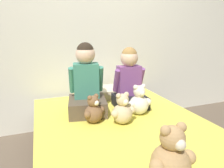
{
  "coord_description": "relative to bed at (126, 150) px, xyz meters",
  "views": [
    {
      "loc": [
        -0.64,
        -1.38,
        1.21
      ],
      "look_at": [
        0.0,
        0.34,
        0.73
      ],
      "focal_mm": 32.0,
      "sensor_mm": 36.0,
      "label": 1
    }
  ],
  "objects": [
    {
      "name": "teddy_bear_held_by_right_child",
      "position": [
        0.22,
        0.2,
        0.35
      ],
      "size": [
        0.24,
        0.18,
        0.29
      ],
      "rotation": [
        0.0,
        0.0,
        0.06
      ],
      "color": "silver",
      "rests_on": "bed"
    },
    {
      "name": "teddy_bear_between_children",
      "position": [
        -0.01,
        0.07,
        0.34
      ],
      "size": [
        0.23,
        0.17,
        0.27
      ],
      "rotation": [
        0.0,
        0.0,
        0.17
      ],
      "color": "#D1B78E",
      "rests_on": "bed"
    },
    {
      "name": "child_on_left",
      "position": [
        -0.23,
        0.42,
        0.49
      ],
      "size": [
        0.41,
        0.43,
        0.67
      ],
      "rotation": [
        0.0,
        0.0,
        -0.18
      ],
      "color": "brown",
      "rests_on": "bed"
    },
    {
      "name": "wall_behind_bed",
      "position": [
        0.0,
        1.11,
        1.03
      ],
      "size": [
        8.0,
        0.06,
        2.5
      ],
      "color": "silver",
      "rests_on": "ground_plane"
    },
    {
      "name": "teddy_bear_at_foot_of_bed",
      "position": [
        -0.05,
        -0.66,
        0.36
      ],
      "size": [
        0.27,
        0.21,
        0.33
      ],
      "rotation": [
        0.0,
        0.0,
        0.05
      ],
      "color": "tan",
      "rests_on": "bed"
    },
    {
      "name": "bed",
      "position": [
        0.0,
        0.0,
        0.0
      ],
      "size": [
        1.46,
        1.98,
        0.45
      ],
      "color": "#473828",
      "rests_on": "ground_plane"
    },
    {
      "name": "pillow_at_headboard",
      "position": [
        0.0,
        0.8,
        0.28
      ],
      "size": [
        0.57,
        0.33,
        0.11
      ],
      "color": "beige",
      "rests_on": "bed"
    },
    {
      "name": "child_on_right",
      "position": [
        0.22,
        0.42,
        0.49
      ],
      "size": [
        0.33,
        0.32,
        0.62
      ],
      "rotation": [
        0.0,
        0.0,
        -0.05
      ],
      "color": "black",
      "rests_on": "bed"
    },
    {
      "name": "teddy_bear_held_by_left_child",
      "position": [
        -0.23,
        0.17,
        0.33
      ],
      "size": [
        0.2,
        0.16,
        0.25
      ],
      "rotation": [
        0.0,
        0.0,
        0.43
      ],
      "color": "brown",
      "rests_on": "bed"
    }
  ]
}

